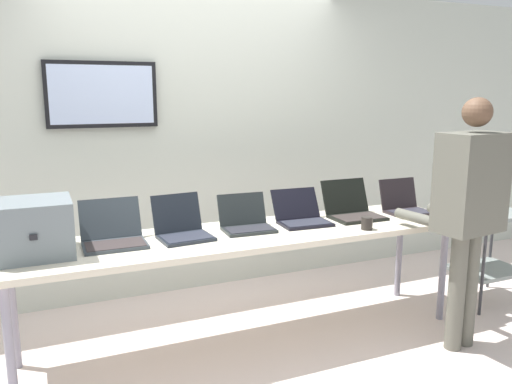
{
  "coord_description": "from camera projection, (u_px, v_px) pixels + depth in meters",
  "views": [
    {
      "loc": [
        -1.24,
        -3.02,
        1.68
      ],
      "look_at": [
        0.07,
        0.03,
        1.04
      ],
      "focal_mm": 35.73,
      "sensor_mm": 36.0,
      "label": 1
    }
  ],
  "objects": [
    {
      "name": "paper_sheet",
      "position": [
        452.0,
        215.0,
        3.84
      ],
      "size": [
        0.24,
        0.32,
        0.0
      ],
      "color": "white",
      "rests_on": "workbench"
    },
    {
      "name": "ground",
      "position": [
        249.0,
        343.0,
        3.53
      ],
      "size": [
        8.0,
        8.0,
        0.04
      ],
      "primitive_type": "cube",
      "color": "silver"
    },
    {
      "name": "laptop_station_0",
      "position": [
        113.0,
        235.0,
        3.11
      ],
      "size": [
        0.37,
        0.37,
        0.26
      ],
      "color": "#333B41",
      "rests_on": "workbench"
    },
    {
      "name": "person",
      "position": [
        469.0,
        201.0,
        3.27
      ],
      "size": [
        0.49,
        0.63,
        1.66
      ],
      "color": "#5D5D52",
      "rests_on": "ground"
    },
    {
      "name": "back_wall",
      "position": [
        196.0,
        140.0,
        4.29
      ],
      "size": [
        8.0,
        0.11,
        2.57
      ],
      "color": "silver",
      "rests_on": "ground"
    },
    {
      "name": "laptop_station_5",
      "position": [
        405.0,
        205.0,
        3.92
      ],
      "size": [
        0.33,
        0.31,
        0.25
      ],
      "color": "#272023",
      "rests_on": "workbench"
    },
    {
      "name": "laptop_station_1",
      "position": [
        182.0,
        228.0,
        3.25
      ],
      "size": [
        0.35,
        0.36,
        0.26
      ],
      "color": "#1F242D",
      "rests_on": "workbench"
    },
    {
      "name": "laptop_station_2",
      "position": [
        246.0,
        222.0,
        3.44
      ],
      "size": [
        0.35,
        0.32,
        0.23
      ],
      "color": "#232829",
      "rests_on": "workbench"
    },
    {
      "name": "workbench",
      "position": [
        249.0,
        240.0,
        3.39
      ],
      "size": [
        3.12,
        0.7,
        0.78
      ],
      "color": "beige",
      "rests_on": "ground"
    },
    {
      "name": "laptop_station_3",
      "position": [
        302.0,
        216.0,
        3.61
      ],
      "size": [
        0.37,
        0.37,
        0.22
      ],
      "color": "black",
      "rests_on": "workbench"
    },
    {
      "name": "laptop_station_4",
      "position": [
        353.0,
        209.0,
        3.78
      ],
      "size": [
        0.38,
        0.36,
        0.26
      ],
      "color": "black",
      "rests_on": "workbench"
    },
    {
      "name": "storage_cart",
      "position": [
        489.0,
        242.0,
        4.12
      ],
      "size": [
        0.56,
        0.44,
        0.75
      ],
      "color": "gray",
      "rests_on": "ground"
    },
    {
      "name": "coffee_mug",
      "position": [
        367.0,
        223.0,
        3.44
      ],
      "size": [
        0.08,
        0.08,
        0.09
      ],
      "color": "#2A2522",
      "rests_on": "workbench"
    },
    {
      "name": "equipment_box",
      "position": [
        33.0,
        228.0,
        2.87
      ],
      "size": [
        0.42,
        0.41,
        0.32
      ],
      "color": "slate",
      "rests_on": "workbench"
    }
  ]
}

